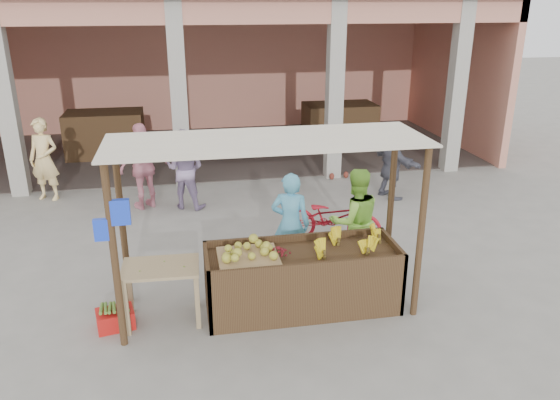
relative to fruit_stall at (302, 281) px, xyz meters
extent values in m
plane|color=slate|center=(-0.50, 0.00, -0.40)|extent=(60.00, 60.00, 0.00)
cube|color=tan|center=(-0.50, 11.40, 1.60)|extent=(14.00, 0.20, 4.00)
cube|color=tan|center=(6.40, 8.50, 1.60)|extent=(0.20, 6.00, 4.00)
cube|color=tan|center=(-0.50, 5.65, 3.35)|extent=(14.00, 0.30, 0.50)
cube|color=#A8A39A|center=(-5.00, 5.65, 1.60)|extent=(0.35, 0.35, 4.00)
cube|color=#A8A39A|center=(-1.50, 5.65, 1.60)|extent=(0.35, 0.35, 4.00)
cube|color=#A8A39A|center=(2.00, 5.65, 1.60)|extent=(0.35, 0.35, 4.00)
cube|color=#A8A39A|center=(5.00, 5.65, 1.60)|extent=(0.35, 0.35, 4.00)
cube|color=#48331C|center=(-3.50, 8.50, 0.20)|extent=(2.00, 1.20, 1.20)
cube|color=#48331C|center=(3.00, 8.50, 0.20)|extent=(2.00, 1.20, 1.20)
cube|color=#48331C|center=(0.00, 0.00, 0.00)|extent=(2.60, 0.95, 0.80)
cylinder|color=#48331C|center=(-2.35, -0.45, 0.78)|extent=(0.09, 0.09, 2.35)
cylinder|color=#48331C|center=(1.45, -0.45, 0.78)|extent=(0.09, 0.09, 2.35)
cylinder|color=#48331C|center=(-2.35, 0.60, 0.78)|extent=(0.09, 0.09, 2.35)
cylinder|color=#48331C|center=(1.45, 0.60, 0.78)|extent=(0.09, 0.09, 2.35)
cube|color=beige|center=(-0.45, 0.08, 1.97)|extent=(4.00, 1.35, 0.03)
cube|color=blue|center=(-2.23, -0.45, 1.35)|extent=(0.22, 0.08, 0.30)
cube|color=blue|center=(-2.45, -0.45, 1.15)|extent=(0.18, 0.07, 0.26)
cube|color=#A28053|center=(-0.73, -0.01, 0.43)|extent=(0.79, 0.69, 0.06)
ellipsoid|color=gold|center=(-0.73, -0.01, 0.53)|extent=(0.67, 0.59, 0.15)
ellipsoid|color=maroon|center=(-0.32, 0.03, 0.46)|extent=(0.39, 0.32, 0.12)
cube|color=tan|center=(-1.87, 0.02, 0.37)|extent=(1.00, 0.69, 0.04)
cube|color=tan|center=(-2.31, -0.26, -0.02)|extent=(0.06, 0.06, 0.75)
cube|color=tan|center=(-1.43, -0.26, -0.02)|extent=(0.06, 0.06, 0.75)
cube|color=tan|center=(-2.31, 0.29, -0.02)|extent=(0.06, 0.06, 0.75)
cube|color=tan|center=(-1.43, 0.29, -0.02)|extent=(0.06, 0.06, 0.75)
cube|color=red|center=(-2.49, -0.05, -0.28)|extent=(0.52, 0.42, 0.24)
ellipsoid|color=maroon|center=(1.93, 5.39, -0.09)|extent=(0.46, 0.46, 0.62)
ellipsoid|color=maroon|center=(2.29, 5.44, -0.09)|extent=(0.46, 0.46, 0.62)
ellipsoid|color=maroon|center=(2.12, 5.70, -0.09)|extent=(0.46, 0.46, 0.62)
imported|color=#56B3DB|center=(0.04, 1.03, 0.47)|extent=(0.77, 0.66, 1.73)
imported|color=#8CD242|center=(1.02, 0.91, 0.48)|extent=(0.87, 0.54, 1.76)
imported|color=#A41421|center=(0.97, 2.01, 0.07)|extent=(1.31, 1.91, 0.95)
imported|color=pink|center=(-2.27, 4.32, 0.53)|extent=(1.24, 1.06, 1.87)
imported|color=#525360|center=(2.83, 4.02, 0.43)|extent=(0.99, 1.64, 1.66)
imported|color=#F6D386|center=(-4.34, 5.22, 0.50)|extent=(0.80, 0.71, 1.81)
imported|color=#947DA7|center=(-1.47, 4.20, 0.49)|extent=(0.99, 0.80, 1.78)
camera|label=1|loc=(-1.49, -6.42, 3.62)|focal=35.00mm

